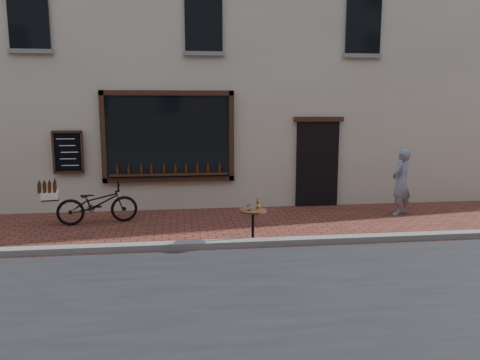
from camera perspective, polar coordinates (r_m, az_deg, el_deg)
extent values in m
plane|color=#58281C|center=(8.78, 3.73, -8.31)|extent=(90.00, 90.00, 0.00)
cube|color=slate|center=(8.95, 3.48, -7.56)|extent=(90.00, 0.25, 0.12)
cube|color=#C2B698|center=(14.98, -1.10, 18.30)|extent=(28.00, 6.00, 10.00)
cube|color=black|center=(11.69, -8.72, 5.25)|extent=(3.00, 0.06, 2.00)
cube|color=black|center=(11.64, -8.85, 10.45)|extent=(3.24, 0.10, 0.12)
cube|color=black|center=(11.79, -8.59, 0.10)|extent=(3.24, 0.10, 0.12)
cube|color=black|center=(11.81, -16.34, 5.02)|extent=(0.12, 0.10, 2.24)
cube|color=black|center=(11.74, -1.05, 5.37)|extent=(0.12, 0.10, 2.24)
cube|color=black|center=(11.72, -8.61, 0.69)|extent=(2.90, 0.16, 0.05)
cube|color=black|center=(12.29, 9.39, 1.91)|extent=(1.10, 0.10, 2.20)
cube|color=black|center=(12.17, 9.57, 7.32)|extent=(1.30, 0.10, 0.12)
cube|color=black|center=(12.00, -20.22, 3.21)|extent=(0.62, 0.04, 0.92)
cylinder|color=#3D1C07|center=(11.80, -14.71, 1.13)|extent=(0.06, 0.06, 0.19)
cylinder|color=#3D1C07|center=(11.76, -13.37, 1.16)|extent=(0.06, 0.06, 0.19)
cylinder|color=#3D1C07|center=(11.74, -12.02, 1.19)|extent=(0.06, 0.06, 0.19)
cylinder|color=#3D1C07|center=(11.72, -10.67, 1.22)|extent=(0.06, 0.06, 0.19)
cylinder|color=#3D1C07|center=(11.71, -9.31, 1.25)|extent=(0.06, 0.06, 0.19)
cylinder|color=#3D1C07|center=(11.70, -7.95, 1.28)|extent=(0.06, 0.06, 0.19)
cylinder|color=#3D1C07|center=(11.70, -6.59, 1.31)|extent=(0.06, 0.06, 0.19)
cylinder|color=#3D1C07|center=(11.71, -5.23, 1.34)|extent=(0.06, 0.06, 0.19)
cylinder|color=#3D1C07|center=(11.72, -3.87, 1.36)|extent=(0.06, 0.06, 0.19)
cylinder|color=#3D1C07|center=(11.74, -2.52, 1.39)|extent=(0.06, 0.06, 0.19)
cube|color=black|center=(12.30, -24.39, 17.61)|extent=(0.90, 0.06, 1.40)
cube|color=black|center=(11.85, -4.46, 18.73)|extent=(0.90, 0.06, 1.40)
cube|color=black|center=(12.70, 14.82, 17.81)|extent=(0.90, 0.06, 1.40)
imported|color=black|center=(10.90, -16.99, -2.74)|extent=(1.82, 0.93, 0.91)
cube|color=black|center=(10.89, -22.10, -2.11)|extent=(0.43, 0.54, 0.03)
cube|color=white|center=(10.87, -22.13, -1.67)|extent=(0.44, 0.56, 0.14)
cylinder|color=#3D1C07|center=(10.66, -21.70, -0.93)|extent=(0.06, 0.06, 0.19)
cylinder|color=#3D1C07|center=(10.67, -22.24, -0.96)|extent=(0.06, 0.06, 0.19)
cylinder|color=#3D1C07|center=(10.67, -22.78, -0.99)|extent=(0.06, 0.06, 0.19)
cylinder|color=#3D1C07|center=(10.68, -23.32, -1.01)|extent=(0.06, 0.06, 0.19)
cylinder|color=#3D1C07|center=(10.78, -21.66, -0.82)|extent=(0.06, 0.06, 0.19)
cylinder|color=#3D1C07|center=(10.78, -22.20, -0.85)|extent=(0.06, 0.06, 0.19)
cylinder|color=#3D1C07|center=(10.79, -22.74, -0.88)|extent=(0.06, 0.06, 0.19)
cylinder|color=#3D1C07|center=(10.80, -23.27, -0.90)|extent=(0.06, 0.06, 0.19)
cylinder|color=#3D1C07|center=(10.90, -21.63, -0.72)|extent=(0.06, 0.06, 0.19)
cylinder|color=#3D1C07|center=(10.90, -22.16, -0.74)|extent=(0.06, 0.06, 0.19)
cylinder|color=#3D1C07|center=(10.91, -22.69, -0.77)|extent=(0.06, 0.06, 0.19)
cylinder|color=#3D1C07|center=(10.92, -23.22, -0.80)|extent=(0.06, 0.06, 0.19)
cylinder|color=#3D1C07|center=(11.02, -21.60, -0.61)|extent=(0.06, 0.06, 0.19)
cylinder|color=black|center=(9.06, 1.57, -7.65)|extent=(0.38, 0.38, 0.03)
cylinder|color=black|center=(8.97, 1.58, -5.74)|extent=(0.05, 0.05, 0.60)
cylinder|color=black|center=(8.89, 1.59, -3.76)|extent=(0.51, 0.51, 0.03)
cylinder|color=gold|center=(8.94, 2.19, -3.06)|extent=(0.05, 0.05, 0.05)
cylinder|color=white|center=(8.81, 1.10, -3.40)|extent=(0.07, 0.07, 0.11)
imported|color=slate|center=(11.85, 19.07, -0.22)|extent=(0.70, 0.64, 1.60)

